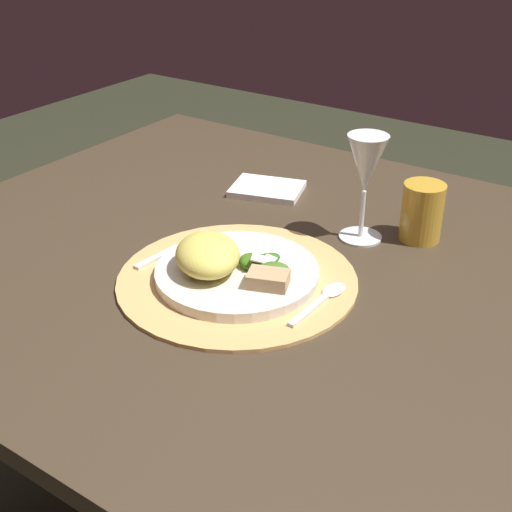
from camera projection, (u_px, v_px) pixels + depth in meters
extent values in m
cube|color=#3B2F20|center=(257.00, 261.00, 1.10)|extent=(1.18, 1.01, 0.03)
cylinder|color=#403020|center=(189.00, 265.00, 1.84)|extent=(0.07, 0.07, 0.71)
cylinder|color=tan|center=(237.00, 279.00, 1.02)|extent=(0.36, 0.36, 0.01)
cylinder|color=silver|center=(237.00, 273.00, 1.01)|extent=(0.24, 0.24, 0.02)
ellipsoid|color=#DACA57|center=(208.00, 255.00, 0.99)|extent=(0.15, 0.15, 0.05)
ellipsoid|color=#2D631F|center=(264.00, 260.00, 1.01)|extent=(0.04, 0.06, 0.02)
ellipsoid|color=#426C25|center=(274.00, 269.00, 0.98)|extent=(0.05, 0.05, 0.02)
ellipsoid|color=#396919|center=(252.00, 261.00, 1.01)|extent=(0.06, 0.06, 0.02)
cube|color=beige|center=(269.00, 260.00, 0.99)|extent=(0.02, 0.03, 0.01)
cube|color=beige|center=(257.00, 258.00, 0.99)|extent=(0.03, 0.03, 0.01)
cube|color=tan|center=(268.00, 279.00, 0.96)|extent=(0.07, 0.06, 0.02)
cube|color=silver|center=(157.00, 257.00, 1.06)|extent=(0.02, 0.09, 0.00)
cube|color=silver|center=(195.00, 236.00, 1.13)|extent=(0.01, 0.05, 0.00)
cube|color=silver|center=(197.00, 236.00, 1.13)|extent=(0.01, 0.05, 0.00)
cube|color=silver|center=(198.00, 237.00, 1.12)|extent=(0.01, 0.05, 0.00)
cube|color=silver|center=(200.00, 238.00, 1.12)|extent=(0.01, 0.05, 0.00)
cube|color=silver|center=(309.00, 310.00, 0.93)|extent=(0.01, 0.10, 0.00)
ellipsoid|color=silver|center=(334.00, 289.00, 0.98)|extent=(0.03, 0.05, 0.01)
cube|color=white|center=(267.00, 189.00, 1.31)|extent=(0.16, 0.13, 0.01)
cylinder|color=silver|center=(360.00, 237.00, 1.14)|extent=(0.07, 0.07, 0.00)
cylinder|color=silver|center=(362.00, 214.00, 1.12)|extent=(0.01, 0.01, 0.08)
cone|color=silver|center=(366.00, 164.00, 1.08)|extent=(0.07, 0.07, 0.09)
cylinder|color=gold|center=(422.00, 212.00, 1.11)|extent=(0.07, 0.07, 0.10)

